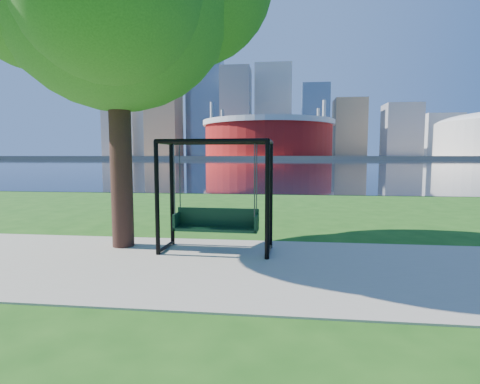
# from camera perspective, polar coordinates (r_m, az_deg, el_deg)

# --- Properties ---
(ground) EXTENTS (900.00, 900.00, 0.00)m
(ground) POSITION_cam_1_polar(r_m,az_deg,el_deg) (7.18, 0.46, -10.25)
(ground) COLOR #1E5114
(ground) RESTS_ON ground
(path) EXTENTS (120.00, 4.00, 0.03)m
(path) POSITION_cam_1_polar(r_m,az_deg,el_deg) (6.70, -0.02, -11.28)
(path) COLOR #9E937F
(path) RESTS_ON ground
(river) EXTENTS (900.00, 180.00, 0.02)m
(river) POSITION_cam_1_polar(r_m,az_deg,el_deg) (108.89, 6.45, 4.45)
(river) COLOR black
(river) RESTS_ON ground
(far_bank) EXTENTS (900.00, 228.00, 2.00)m
(far_bank) POSITION_cam_1_polar(r_m,az_deg,el_deg) (312.87, 6.72, 5.29)
(far_bank) COLOR #937F60
(far_bank) RESTS_ON ground
(stadium) EXTENTS (83.00, 83.00, 32.00)m
(stadium) POSITION_cam_1_polar(r_m,az_deg,el_deg) (242.42, 4.32, 8.39)
(stadium) COLOR maroon
(stadium) RESTS_ON far_bank
(skyline) EXTENTS (392.00, 66.00, 96.50)m
(skyline) POSITION_cam_1_polar(r_m,az_deg,el_deg) (328.06, 6.03, 11.41)
(skyline) COLOR gray
(skyline) RESTS_ON far_bank
(swing) EXTENTS (2.25, 1.03, 2.27)m
(swing) POSITION_cam_1_polar(r_m,az_deg,el_deg) (7.53, -3.66, -0.99)
(swing) COLOR black
(swing) RESTS_ON ground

